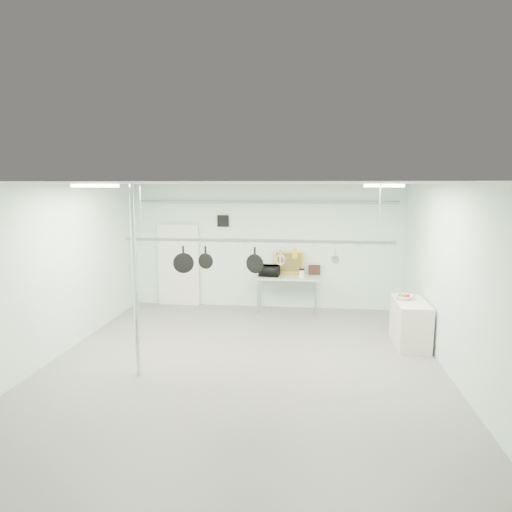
# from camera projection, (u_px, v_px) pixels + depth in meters

# --- Properties ---
(floor) EXTENTS (8.00, 8.00, 0.00)m
(floor) POSITION_uv_depth(u_px,v_px,m) (243.00, 365.00, 8.11)
(floor) COLOR gray
(floor) RESTS_ON ground
(ceiling) EXTENTS (7.00, 8.00, 0.02)m
(ceiling) POSITION_uv_depth(u_px,v_px,m) (243.00, 184.00, 7.62)
(ceiling) COLOR silver
(ceiling) RESTS_ON back_wall
(back_wall) EXTENTS (7.00, 0.02, 3.20)m
(back_wall) POSITION_uv_depth(u_px,v_px,m) (265.00, 246.00, 11.78)
(back_wall) COLOR silver
(back_wall) RESTS_ON floor
(right_wall) EXTENTS (0.02, 8.00, 3.20)m
(right_wall) POSITION_uv_depth(u_px,v_px,m) (454.00, 282.00, 7.46)
(right_wall) COLOR silver
(right_wall) RESTS_ON floor
(door) EXTENTS (1.10, 0.10, 2.20)m
(door) POSITION_uv_depth(u_px,v_px,m) (179.00, 266.00, 12.08)
(door) COLOR silver
(door) RESTS_ON floor
(wall_vent) EXTENTS (0.30, 0.04, 0.30)m
(wall_vent) POSITION_uv_depth(u_px,v_px,m) (223.00, 221.00, 11.79)
(wall_vent) COLOR black
(wall_vent) RESTS_ON back_wall
(conduit_pipe) EXTENTS (6.60, 0.07, 0.07)m
(conduit_pipe) POSITION_uv_depth(u_px,v_px,m) (265.00, 202.00, 11.51)
(conduit_pipe) COLOR gray
(conduit_pipe) RESTS_ON back_wall
(chrome_pole) EXTENTS (0.08, 0.08, 3.20)m
(chrome_pole) POSITION_uv_depth(u_px,v_px,m) (135.00, 282.00, 7.47)
(chrome_pole) COLOR silver
(chrome_pole) RESTS_ON floor
(prep_table) EXTENTS (1.60, 0.70, 0.91)m
(prep_table) POSITION_uv_depth(u_px,v_px,m) (287.00, 279.00, 11.45)
(prep_table) COLOR #A5C3AE
(prep_table) RESTS_ON floor
(side_cabinet) EXTENTS (0.60, 1.20, 0.90)m
(side_cabinet) POSITION_uv_depth(u_px,v_px,m) (410.00, 323.00, 9.05)
(side_cabinet) COLOR beige
(side_cabinet) RESTS_ON floor
(pot_rack) EXTENTS (4.80, 0.06, 1.00)m
(pot_rack) POSITION_uv_depth(u_px,v_px,m) (257.00, 239.00, 8.04)
(pot_rack) COLOR #B7B7BC
(pot_rack) RESTS_ON ceiling
(light_panel_left) EXTENTS (0.65, 0.30, 0.05)m
(light_panel_left) POSITION_uv_depth(u_px,v_px,m) (95.00, 186.00, 7.09)
(light_panel_left) COLOR white
(light_panel_left) RESTS_ON ceiling
(light_panel_right) EXTENTS (0.65, 0.30, 0.05)m
(light_panel_right) POSITION_uv_depth(u_px,v_px,m) (384.00, 186.00, 7.94)
(light_panel_right) COLOR white
(light_panel_right) RESTS_ON ceiling
(microwave) EXTENTS (0.53, 0.39, 0.28)m
(microwave) POSITION_uv_depth(u_px,v_px,m) (269.00, 271.00, 11.44)
(microwave) COLOR black
(microwave) RESTS_ON prep_table
(coffee_canister) EXTENTS (0.14, 0.14, 0.19)m
(coffee_canister) POSITION_uv_depth(u_px,v_px,m) (302.00, 274.00, 11.26)
(coffee_canister) COLOR white
(coffee_canister) RESTS_ON prep_table
(painting_large) EXTENTS (0.79, 0.17, 0.58)m
(painting_large) POSITION_uv_depth(u_px,v_px,m) (289.00, 263.00, 11.68)
(painting_large) COLOR gold
(painting_large) RESTS_ON prep_table
(painting_small) EXTENTS (0.30, 0.09, 0.25)m
(painting_small) POSITION_uv_depth(u_px,v_px,m) (314.00, 270.00, 11.63)
(painting_small) COLOR black
(painting_small) RESTS_ON prep_table
(fruit_bowl) EXTENTS (0.47, 0.47, 0.09)m
(fruit_bowl) POSITION_uv_depth(u_px,v_px,m) (404.00, 297.00, 9.15)
(fruit_bowl) COLOR silver
(fruit_bowl) RESTS_ON side_cabinet
(skillet_left) EXTENTS (0.37, 0.15, 0.50)m
(skillet_left) POSITION_uv_depth(u_px,v_px,m) (183.00, 260.00, 8.25)
(skillet_left) COLOR black
(skillet_left) RESTS_ON pot_rack
(skillet_mid) EXTENTS (0.29, 0.11, 0.41)m
(skillet_mid) POSITION_uv_depth(u_px,v_px,m) (206.00, 257.00, 8.20)
(skillet_mid) COLOR black
(skillet_mid) RESTS_ON pot_rack
(skillet_right) EXTENTS (0.34, 0.18, 0.46)m
(skillet_right) POSITION_uv_depth(u_px,v_px,m) (255.00, 260.00, 8.10)
(skillet_right) COLOR black
(skillet_right) RESTS_ON pot_rack
(whisk) EXTENTS (0.24, 0.24, 0.35)m
(whisk) POSITION_uv_depth(u_px,v_px,m) (280.00, 257.00, 8.04)
(whisk) COLOR silver
(whisk) RESTS_ON pot_rack
(grater) EXTENTS (0.08, 0.03, 0.20)m
(grater) POSITION_uv_depth(u_px,v_px,m) (295.00, 253.00, 8.00)
(grater) COLOR gold
(grater) RESTS_ON pot_rack
(saucepan) EXTENTS (0.16, 0.13, 0.25)m
(saucepan) POSITION_uv_depth(u_px,v_px,m) (335.00, 255.00, 7.92)
(saucepan) COLOR silver
(saucepan) RESTS_ON pot_rack
(fruit_cluster) EXTENTS (0.24, 0.24, 0.09)m
(fruit_cluster) POSITION_uv_depth(u_px,v_px,m) (404.00, 295.00, 9.14)
(fruit_cluster) COLOR #A20E20
(fruit_cluster) RESTS_ON fruit_bowl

